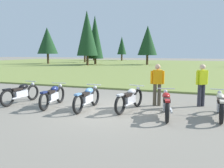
{
  "coord_description": "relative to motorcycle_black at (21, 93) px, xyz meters",
  "views": [
    {
      "loc": [
        3.03,
        -7.95,
        2.16
      ],
      "look_at": [
        0.0,
        0.6,
        0.9
      ],
      "focal_mm": 37.66,
      "sensor_mm": 36.0,
      "label": 1
    }
  ],
  "objects": [
    {
      "name": "rider_with_back_turned",
      "position": [
        7.12,
        1.92,
        0.51
      ],
      "size": [
        0.45,
        0.4,
        1.67
      ],
      "color": "#2D2D38",
      "rests_on": "ground"
    },
    {
      "name": "motorcycle_silver",
      "position": [
        4.63,
        0.35,
        0.0
      ],
      "size": [
        0.7,
        2.07,
        0.88
      ],
      "color": "black",
      "rests_on": "ground"
    },
    {
      "name": "motorcycle_navy",
      "position": [
        1.6,
        -0.06,
        0.0
      ],
      "size": [
        0.63,
        2.1,
        0.88
      ],
      "color": "black",
      "rests_on": "ground"
    },
    {
      "name": "motorcycle_cream",
      "position": [
        7.67,
        0.36,
        0.0
      ],
      "size": [
        0.62,
        2.1,
        0.88
      ],
      "color": "black",
      "rests_on": "ground"
    },
    {
      "name": "motorcycle_black",
      "position": [
        0.0,
        0.0,
        0.0
      ],
      "size": [
        0.62,
        2.1,
        0.88
      ],
      "color": "black",
      "rests_on": "ground"
    },
    {
      "name": "grass_moorland",
      "position": [
        3.81,
        26.62,
        -0.39
      ],
      "size": [
        80.0,
        44.0,
        0.1
      ],
      "primitive_type": "cube",
      "color": "olive",
      "rests_on": "ground"
    },
    {
      "name": "motorcycle_sky_blue",
      "position": [
        3.08,
        -0.02,
        0.0
      ],
      "size": [
        0.62,
        2.1,
        0.88
      ],
      "color": "black",
      "rests_on": "ground"
    },
    {
      "name": "rider_in_hivis_vest",
      "position": [
        5.45,
        1.46,
        0.51
      ],
      "size": [
        0.53,
        0.31,
        1.67
      ],
      "color": "#4C4233",
      "rests_on": "ground"
    },
    {
      "name": "motorcycle_red",
      "position": [
        5.99,
        -0.08,
        0.0
      ],
      "size": [
        0.67,
        2.09,
        0.88
      ],
      "color": "black",
      "rests_on": "ground"
    },
    {
      "name": "forest_treeline",
      "position": [
        3.65,
        32.96,
        3.76
      ],
      "size": [
        45.21,
        22.81,
        8.23
      ],
      "color": "#47331E",
      "rests_on": "ground"
    },
    {
      "name": "ground_plane",
      "position": [
        3.81,
        0.1,
        -0.44
      ],
      "size": [
        140.0,
        140.0,
        0.0
      ],
      "primitive_type": "plane",
      "color": "gray"
    }
  ]
}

